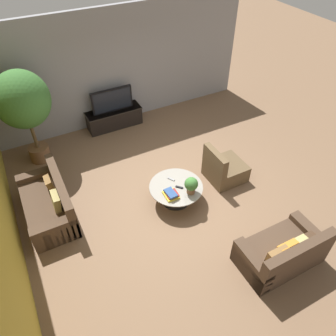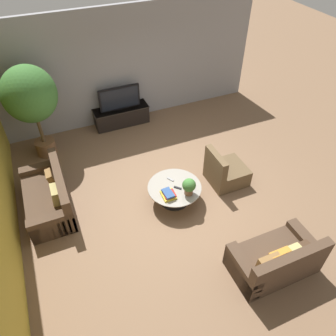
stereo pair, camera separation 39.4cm
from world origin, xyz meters
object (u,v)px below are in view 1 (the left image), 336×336
at_px(armchair_wicker, 224,169).
at_px(television, 112,100).
at_px(media_console, 114,118).
at_px(couch_by_wall, 49,204).
at_px(potted_plant_tabletop, 191,185).
at_px(coffee_table, 176,190).
at_px(couch_near_entry, 282,253).
at_px(potted_palm_tall, 23,102).

bearing_deg(armchair_wicker, television, 24.77).
height_order(media_console, couch_by_wall, couch_by_wall).
relative_size(media_console, armchair_wicker, 1.73).
relative_size(media_console, television, 1.36).
relative_size(media_console, potted_plant_tabletop, 4.01).
relative_size(armchair_wicker, potted_plant_tabletop, 2.32).
xyz_separation_m(coffee_table, couch_near_entry, (0.92, -2.18, 0.00)).
bearing_deg(couch_near_entry, potted_palm_tall, -56.97).
xyz_separation_m(coffee_table, armchair_wicker, (1.28, 0.10, -0.02)).
bearing_deg(media_console, armchair_wicker, -65.24).
distance_m(media_console, couch_near_entry, 5.51).
height_order(television, potted_palm_tall, potted_palm_tall).
xyz_separation_m(couch_by_wall, armchair_wicker, (3.70, -0.74, -0.01)).
bearing_deg(potted_plant_tabletop, couch_by_wall, 156.68).
bearing_deg(couch_near_entry, potted_plant_tabletop, -68.80).
xyz_separation_m(couch_by_wall, potted_plant_tabletop, (2.61, -1.13, 0.34)).
distance_m(couch_near_entry, potted_palm_tall, 5.98).
bearing_deg(media_console, potted_palm_tall, -166.57).
xyz_separation_m(media_console, potted_plant_tabletop, (0.35, -3.50, 0.36)).
height_order(potted_palm_tall, potted_plant_tabletop, potted_palm_tall).
bearing_deg(potted_palm_tall, television, 13.39).
height_order(couch_by_wall, potted_palm_tall, potted_palm_tall).
height_order(couch_near_entry, potted_palm_tall, potted_palm_tall).
bearing_deg(armchair_wicker, potted_palm_tall, 53.53).
bearing_deg(television, media_console, 90.00).
bearing_deg(couch_by_wall, potted_plant_tabletop, 66.68).
distance_m(couch_near_entry, armchair_wicker, 2.31).
distance_m(couch_by_wall, potted_plant_tabletop, 2.86).
distance_m(television, couch_by_wall, 3.32).
xyz_separation_m(armchair_wicker, potted_palm_tall, (-3.54, 2.62, 1.30)).
bearing_deg(couch_by_wall, couch_near_entry, 47.92).
xyz_separation_m(television, potted_plant_tabletop, (0.35, -3.50, -0.18)).
distance_m(couch_by_wall, potted_palm_tall, 2.28).
bearing_deg(couch_near_entry, television, -78.67).
xyz_separation_m(television, coffee_table, (0.16, -3.22, -0.51)).
bearing_deg(couch_by_wall, potted_palm_tall, 175.05).
relative_size(television, couch_near_entry, 0.74).
distance_m(armchair_wicker, potted_palm_tall, 4.59).
distance_m(television, armchair_wicker, 3.48).
height_order(coffee_table, potted_palm_tall, potted_palm_tall).
bearing_deg(television, couch_near_entry, -78.67).
xyz_separation_m(media_console, armchair_wicker, (1.44, -3.12, 0.01)).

